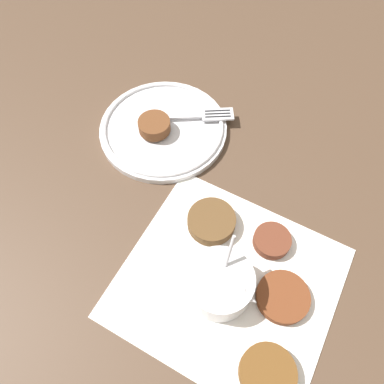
{
  "coord_description": "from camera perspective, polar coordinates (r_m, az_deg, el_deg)",
  "views": [
    {
      "loc": [
        0.04,
        -0.16,
        0.54
      ],
      "look_at": [
        -0.13,
        0.1,
        0.02
      ],
      "focal_mm": 35.0,
      "sensor_mm": 36.0,
      "label": 1
    }
  ],
  "objects": [
    {
      "name": "ground_plane",
      "position": [
        0.57,
        5.45,
        -14.82
      ],
      "size": [
        4.0,
        4.0,
        0.0
      ],
      "primitive_type": "plane",
      "color": "#4C3828"
    },
    {
      "name": "napkin",
      "position": [
        0.57,
        5.5,
        -13.51
      ],
      "size": [
        0.32,
        0.3,
        0.0
      ],
      "color": "white",
      "rests_on": "ground_plane"
    },
    {
      "name": "sauce_bowl",
      "position": [
        0.54,
        4.28,
        -13.89
      ],
      "size": [
        0.1,
        0.09,
        0.1
      ],
      "color": "silver",
      "rests_on": "napkin"
    },
    {
      "name": "fritter_0",
      "position": [
        0.57,
        13.67,
        -15.28
      ],
      "size": [
        0.08,
        0.08,
        0.01
      ],
      "color": "brown",
      "rests_on": "napkin"
    },
    {
      "name": "fritter_1",
      "position": [
        0.59,
        12.08,
        -7.24
      ],
      "size": [
        0.06,
        0.06,
        0.02
      ],
      "color": "brown",
      "rests_on": "napkin"
    },
    {
      "name": "fritter_2",
      "position": [
        0.59,
        2.98,
        -4.49
      ],
      "size": [
        0.08,
        0.08,
        0.02
      ],
      "color": "brown",
      "rests_on": "napkin"
    },
    {
      "name": "fritter_3",
      "position": [
        0.54,
        11.42,
        -25.42
      ],
      "size": [
        0.07,
        0.07,
        0.02
      ],
      "color": "brown",
      "rests_on": "napkin"
    },
    {
      "name": "serving_plate",
      "position": [
        0.7,
        -4.4,
        9.7
      ],
      "size": [
        0.23,
        0.23,
        0.02
      ],
      "color": "silver",
      "rests_on": "ground_plane"
    },
    {
      "name": "fritter_on_plate",
      "position": [
        0.68,
        -5.77,
        10.06
      ],
      "size": [
        0.06,
        0.06,
        0.02
      ],
      "color": "brown",
      "rests_on": "serving_plate"
    },
    {
      "name": "fork",
      "position": [
        0.71,
        1.41,
        11.64
      ],
      "size": [
        0.14,
        0.11,
        0.0
      ],
      "color": "silver",
      "rests_on": "serving_plate"
    }
  ]
}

